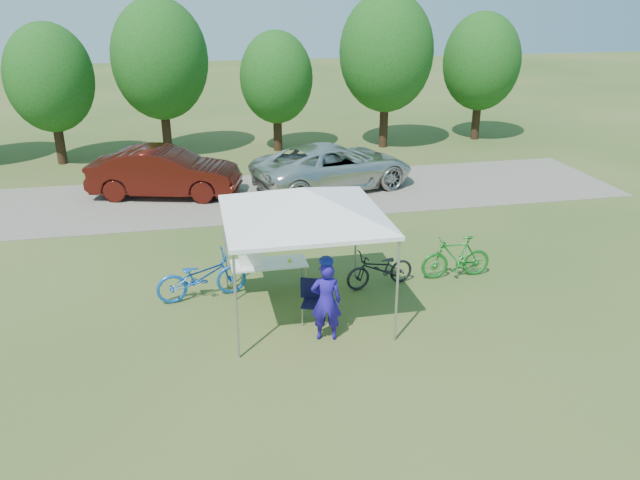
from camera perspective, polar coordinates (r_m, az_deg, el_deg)
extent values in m
plane|color=#2D5119|center=(13.22, -1.46, -6.55)|extent=(100.00, 100.00, 0.00)
cube|color=gray|center=(20.53, -5.54, 4.02)|extent=(24.00, 5.00, 0.02)
cylinder|color=#A5A5AA|center=(11.25, -7.68, -6.12)|extent=(0.05, 0.05, 2.10)
cylinder|color=#A5A5AA|center=(11.79, 7.05, -4.72)|extent=(0.05, 0.05, 2.10)
cylinder|color=#A5A5AA|center=(13.97, -8.69, -0.41)|extent=(0.05, 0.05, 2.10)
cylinder|color=#A5A5AA|center=(14.41, 3.29, 0.53)|extent=(0.05, 0.05, 2.10)
cube|color=white|center=(12.34, -1.55, 2.21)|extent=(3.15, 3.15, 0.08)
pyramid|color=white|center=(12.15, -1.58, 4.83)|extent=(4.53, 4.53, 0.55)
cylinder|color=#382314|center=(26.18, -22.70, 8.33)|extent=(0.36, 0.36, 1.75)
ellipsoid|color=#144711|center=(25.79, -23.49, 13.44)|extent=(3.20, 3.20, 4.00)
cylinder|color=#382314|center=(26.28, -13.86, 9.75)|extent=(0.36, 0.36, 2.03)
ellipsoid|color=#144711|center=(25.87, -14.43, 15.71)|extent=(3.71, 3.71, 4.64)
cylinder|color=#382314|center=(26.36, -3.89, 9.90)|extent=(0.36, 0.36, 1.61)
ellipsoid|color=#144711|center=(25.99, -4.02, 14.61)|extent=(2.94, 2.94, 3.68)
cylinder|color=#382314|center=(27.00, 5.85, 10.66)|extent=(0.36, 0.36, 2.10)
ellipsoid|color=#144711|center=(26.59, 6.09, 16.69)|extent=(3.84, 3.84, 4.80)
cylinder|color=#382314|center=(29.22, 14.08, 10.71)|extent=(0.36, 0.36, 1.82)
ellipsoid|color=#144711|center=(28.87, 14.54, 15.51)|extent=(3.33, 3.33, 4.16)
cube|color=white|center=(13.84, -4.70, -2.16)|extent=(1.67, 0.70, 0.04)
cylinder|color=#A5A5AA|center=(13.65, -7.78, -4.24)|extent=(0.04, 0.04, 0.65)
cylinder|color=#A5A5AA|center=(13.82, -1.24, -3.68)|extent=(0.04, 0.04, 0.65)
cylinder|color=#A5A5AA|center=(14.19, -7.98, -3.20)|extent=(0.04, 0.04, 0.65)
cylinder|color=#A5A5AA|center=(14.35, -1.68, -2.68)|extent=(0.04, 0.04, 0.65)
cube|color=black|center=(12.63, -0.58, -5.84)|extent=(0.58, 0.58, 0.04)
cube|color=black|center=(12.71, -0.78, -4.44)|extent=(0.43, 0.20, 0.45)
cylinder|color=#A5A5AA|center=(12.53, -1.30, -7.23)|extent=(0.02, 0.02, 0.40)
cylinder|color=#A5A5AA|center=(12.60, 0.49, -7.05)|extent=(0.02, 0.02, 0.40)
cylinder|color=#A5A5AA|center=(12.87, -1.63, -6.38)|extent=(0.02, 0.02, 0.40)
cylinder|color=#A5A5AA|center=(12.94, 0.12, -6.21)|extent=(0.02, 0.02, 0.40)
cube|color=white|center=(13.73, -6.36, -1.59)|extent=(0.50, 0.33, 0.33)
cube|color=white|center=(13.65, -6.39, -0.86)|extent=(0.52, 0.36, 0.04)
cylinder|color=#B7CA2F|center=(13.83, -2.80, -1.89)|extent=(0.09, 0.09, 0.07)
imported|color=#211296|center=(11.89, 0.57, -5.61)|extent=(0.65, 0.48, 1.61)
imported|color=blue|center=(13.79, -10.79, -3.29)|extent=(2.05, 1.02, 1.03)
imported|color=#1A7524|center=(14.87, 12.33, -1.55)|extent=(1.68, 0.49, 1.01)
imported|color=black|center=(14.17, 5.52, -2.65)|extent=(1.72, 0.85, 0.86)
imported|color=silver|center=(21.03, 1.26, 6.75)|extent=(5.96, 3.95, 1.52)
imported|color=#45110B|center=(20.85, -14.00, 6.03)|extent=(5.04, 2.80, 1.57)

